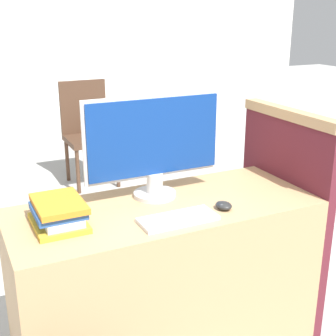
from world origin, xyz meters
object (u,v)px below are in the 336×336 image
object	(u,v)px
keyboard	(178,219)
monitor	(154,144)
mouse	(224,206)
far_chair	(88,128)
book_stack	(59,213)

from	to	relation	value
keyboard	monitor	bearing A→B (deg)	85.03
keyboard	mouse	size ratio (longest dim) A/B	3.97
monitor	far_chair	size ratio (longest dim) A/B	0.67
far_chair	mouse	bearing A→B (deg)	-66.21
mouse	keyboard	bearing A→B (deg)	-174.69
monitor	far_chair	xyz separation A→B (m)	(0.37, 2.37, -0.48)
book_stack	far_chair	xyz separation A→B (m)	(0.84, 2.49, -0.28)
keyboard	far_chair	size ratio (longest dim) A/B	0.33
mouse	book_stack	distance (m)	0.69
keyboard	far_chair	distance (m)	2.70
mouse	far_chair	world-z (taller)	far_chair
book_stack	keyboard	bearing A→B (deg)	-20.90
mouse	book_stack	world-z (taller)	book_stack
book_stack	monitor	bearing A→B (deg)	14.10
monitor	keyboard	xyz separation A→B (m)	(-0.02, -0.29, -0.24)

